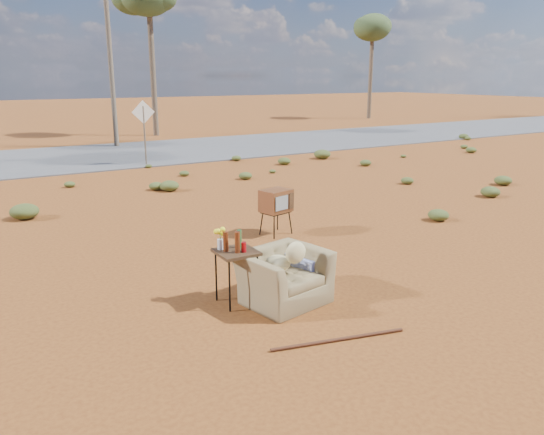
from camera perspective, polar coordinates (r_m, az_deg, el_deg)
ground at (r=7.62m, az=4.68°, el=-8.03°), size 140.00×140.00×0.00m
highway at (r=21.28m, az=-19.76°, el=6.13°), size 140.00×7.00×0.04m
armchair at (r=7.22m, az=1.68°, el=-5.53°), size 1.37×1.03×0.95m
tv_unit at (r=10.12m, az=0.45°, el=1.75°), size 0.64×0.56×0.88m
side_table at (r=7.03m, az=-4.25°, el=-3.36°), size 0.52×0.52×1.04m
rusty_bar at (r=6.34m, az=7.18°, el=-12.89°), size 1.62×0.43×0.04m
road_sign at (r=18.60m, az=-13.63°, el=10.04°), size 0.78×0.06×2.19m
eucalyptus_center at (r=28.40m, az=-13.10°, el=21.62°), size 3.20×3.20×7.60m
eucalyptus_right at (r=39.65m, az=10.77°, el=19.03°), size 3.20×3.20×7.10m
utility_pole_center at (r=23.99m, az=-17.09°, el=17.17°), size 1.40×0.20×8.00m
scrub_patch at (r=10.98m, az=-12.48°, el=-0.34°), size 17.49×8.07×0.33m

